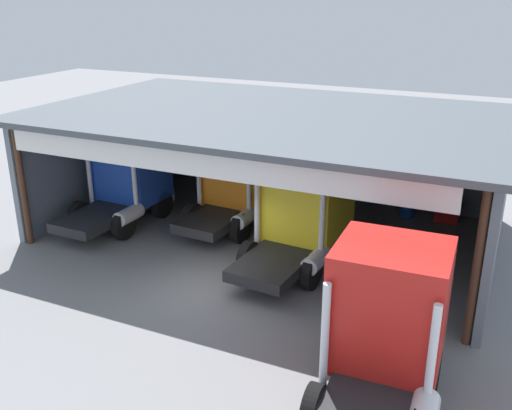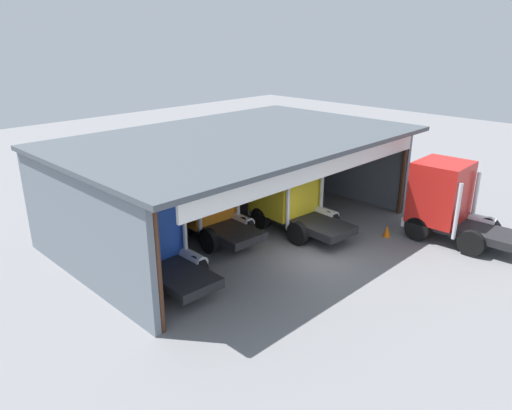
{
  "view_description": "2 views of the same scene",
  "coord_description": "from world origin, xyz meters",
  "px_view_note": "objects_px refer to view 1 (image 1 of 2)",
  "views": [
    {
      "loc": [
        8.07,
        -13.95,
        8.73
      ],
      "look_at": [
        0.0,
        3.41,
        1.58
      ],
      "focal_mm": 40.61,
      "sensor_mm": 36.0,
      "label": 1
    },
    {
      "loc": [
        -14.88,
        -11.35,
        9.18
      ],
      "look_at": [
        0.0,
        3.41,
        1.58
      ],
      "focal_mm": 33.66,
      "sensor_mm": 36.0,
      "label": 2
    }
  ],
  "objects_px": {
    "truck_yellow_left_bay": "(304,205)",
    "truck_red_center_bay": "(386,326)",
    "tool_cart": "(448,210)",
    "traffic_cone": "(334,327)",
    "truck_blue_right_bay": "(127,174)",
    "truck_orange_center_right_bay": "(236,183)",
    "oil_drum": "(408,206)"
  },
  "relations": [
    {
      "from": "truck_blue_right_bay",
      "to": "oil_drum",
      "type": "distance_m",
      "value": 11.34
    },
    {
      "from": "truck_red_center_bay",
      "to": "tool_cart",
      "type": "relative_size",
      "value": 5.13
    },
    {
      "from": "truck_blue_right_bay",
      "to": "truck_red_center_bay",
      "type": "height_order",
      "value": "truck_blue_right_bay"
    },
    {
      "from": "oil_drum",
      "to": "tool_cart",
      "type": "xyz_separation_m",
      "value": [
        1.52,
        0.2,
        0.04
      ]
    },
    {
      "from": "truck_blue_right_bay",
      "to": "oil_drum",
      "type": "relative_size",
      "value": 5.5
    },
    {
      "from": "truck_blue_right_bay",
      "to": "traffic_cone",
      "type": "height_order",
      "value": "truck_blue_right_bay"
    },
    {
      "from": "truck_blue_right_bay",
      "to": "truck_red_center_bay",
      "type": "bearing_deg",
      "value": -27.63
    },
    {
      "from": "truck_orange_center_right_bay",
      "to": "tool_cart",
      "type": "distance_m",
      "value": 8.49
    },
    {
      "from": "truck_red_center_bay",
      "to": "truck_blue_right_bay",
      "type": "bearing_deg",
      "value": 148.58
    },
    {
      "from": "truck_red_center_bay",
      "to": "tool_cart",
      "type": "distance_m",
      "value": 11.8
    },
    {
      "from": "truck_orange_center_right_bay",
      "to": "truck_yellow_left_bay",
      "type": "height_order",
      "value": "truck_yellow_left_bay"
    },
    {
      "from": "truck_yellow_left_bay",
      "to": "oil_drum",
      "type": "xyz_separation_m",
      "value": [
        2.49,
        5.52,
        -1.52
      ]
    },
    {
      "from": "oil_drum",
      "to": "tool_cart",
      "type": "distance_m",
      "value": 1.54
    },
    {
      "from": "truck_yellow_left_bay",
      "to": "traffic_cone",
      "type": "xyz_separation_m",
      "value": [
        2.43,
        -4.09,
        -1.71
      ]
    },
    {
      "from": "oil_drum",
      "to": "tool_cart",
      "type": "bearing_deg",
      "value": 7.33
    },
    {
      "from": "truck_orange_center_right_bay",
      "to": "truck_yellow_left_bay",
      "type": "xyz_separation_m",
      "value": [
        3.5,
        -1.95,
        0.29
      ]
    },
    {
      "from": "truck_orange_center_right_bay",
      "to": "oil_drum",
      "type": "distance_m",
      "value": 7.08
    },
    {
      "from": "tool_cart",
      "to": "truck_red_center_bay",
      "type": "bearing_deg",
      "value": -89.36
    },
    {
      "from": "truck_blue_right_bay",
      "to": "oil_drum",
      "type": "bearing_deg",
      "value": 27.64
    },
    {
      "from": "truck_yellow_left_bay",
      "to": "tool_cart",
      "type": "distance_m",
      "value": 7.14
    },
    {
      "from": "tool_cart",
      "to": "traffic_cone",
      "type": "xyz_separation_m",
      "value": [
        -1.59,
        -9.8,
        -0.22
      ]
    },
    {
      "from": "truck_orange_center_right_bay",
      "to": "truck_red_center_bay",
      "type": "xyz_separation_m",
      "value": [
        7.65,
        -7.95,
        0.17
      ]
    },
    {
      "from": "oil_drum",
      "to": "traffic_cone",
      "type": "distance_m",
      "value": 9.61
    },
    {
      "from": "truck_red_center_bay",
      "to": "truck_yellow_left_bay",
      "type": "bearing_deg",
      "value": 122.43
    },
    {
      "from": "truck_yellow_left_bay",
      "to": "truck_red_center_bay",
      "type": "bearing_deg",
      "value": -51.23
    },
    {
      "from": "truck_orange_center_right_bay",
      "to": "tool_cart",
      "type": "relative_size",
      "value": 4.77
    },
    {
      "from": "truck_red_center_bay",
      "to": "tool_cart",
      "type": "bearing_deg",
      "value": 88.42
    },
    {
      "from": "truck_red_center_bay",
      "to": "traffic_cone",
      "type": "height_order",
      "value": "truck_red_center_bay"
    },
    {
      "from": "truck_orange_center_right_bay",
      "to": "traffic_cone",
      "type": "relative_size",
      "value": 8.52
    },
    {
      "from": "truck_blue_right_bay",
      "to": "truck_yellow_left_bay",
      "type": "relative_size",
      "value": 0.95
    },
    {
      "from": "truck_blue_right_bay",
      "to": "truck_yellow_left_bay",
      "type": "height_order",
      "value": "truck_yellow_left_bay"
    },
    {
      "from": "truck_orange_center_right_bay",
      "to": "truck_red_center_bay",
      "type": "distance_m",
      "value": 11.03
    }
  ]
}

